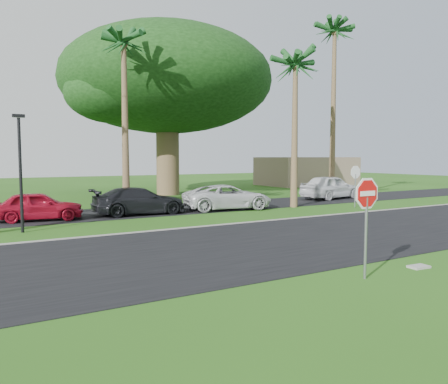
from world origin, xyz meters
name	(u,v)px	position (x,y,z in m)	size (l,w,h in m)	color
ground	(274,257)	(0.00, 0.00, 0.00)	(120.00, 120.00, 0.00)	#234E13
road	(238,245)	(0.00, 2.00, 0.01)	(120.00, 8.00, 0.02)	black
parking_strip	(135,212)	(0.00, 12.50, 0.01)	(120.00, 5.00, 0.02)	black
curb	(186,228)	(0.00, 6.05, 0.03)	(120.00, 0.12, 0.06)	gray
stop_sign_near	(366,207)	(0.50, -3.00, 1.77)	(1.05, 0.07, 2.62)	gray
stop_sign_far	(355,178)	(12.00, 8.00, 1.77)	(1.05, 0.07, 2.62)	gray
palm_center	(124,46)	(0.00, 14.00, 9.16)	(5.00, 5.00, 10.50)	brown
palm_right_near	(295,68)	(9.00, 10.00, 8.19)	(5.00, 5.00, 9.50)	brown
palm_right_far	(335,35)	(15.00, 13.00, 11.58)	(5.00, 5.00, 13.00)	brown
canopy_tree	(167,81)	(6.00, 22.00, 8.95)	(16.50, 16.50, 13.12)	brown
streetlight_right	(20,166)	(-6.00, 8.50, 2.65)	(0.45, 0.25, 4.64)	black
building_far	(307,171)	(24.00, 26.00, 1.50)	(10.00, 6.00, 3.00)	gray
car_red	(38,206)	(-5.00, 11.63, 0.68)	(1.61, 4.00, 1.36)	#A40D23
car_dark	(139,201)	(-0.17, 11.33, 0.70)	(1.97, 4.84, 1.40)	black
car_minivan	(228,197)	(4.93, 10.89, 0.70)	(2.32, 5.04, 1.40)	silver
car_pickup	(330,187)	(14.53, 12.66, 0.85)	(2.00, 4.97, 1.69)	silver
utility_slab	(419,267)	(2.59, -3.00, 0.03)	(0.55, 0.35, 0.06)	gray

